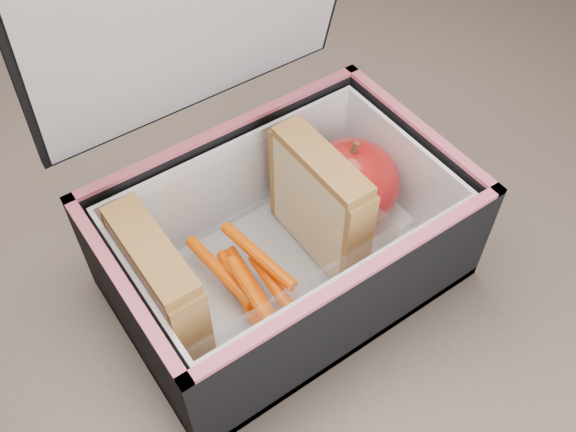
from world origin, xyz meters
name	(u,v)px	position (x,y,z in m)	size (l,w,h in m)	color
kitchen_table	(238,299)	(0.00, 0.00, 0.66)	(1.20, 0.80, 0.75)	#65564C
lunch_bag	(282,231)	(0.02, -0.05, 0.81)	(0.27, 0.23, 0.27)	black
plastic_tub	(245,257)	(-0.02, -0.05, 0.80)	(0.19, 0.13, 0.08)	white
sandwich_left	(161,289)	(-0.09, -0.05, 0.82)	(0.03, 0.10, 0.11)	#C9BA85
sandwich_right	(319,203)	(0.06, -0.05, 0.82)	(0.03, 0.10, 0.11)	#C9BA85
carrot_sticks	(251,282)	(-0.02, -0.06, 0.78)	(0.05, 0.13, 0.03)	#FF6000
paper_napkin	(351,214)	(0.10, -0.04, 0.77)	(0.08, 0.08, 0.01)	white
red_apple	(351,184)	(0.10, -0.04, 0.81)	(0.11, 0.11, 0.09)	maroon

